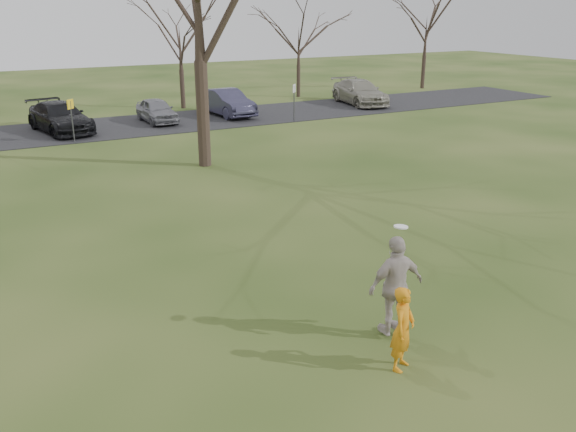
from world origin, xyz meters
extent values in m
plane|color=#1E380F|center=(0.00, 0.00, 0.00)|extent=(120.00, 120.00, 0.00)
cube|color=black|center=(0.00, 25.00, 0.02)|extent=(62.00, 6.50, 0.04)
imported|color=orange|center=(-0.11, -0.57, 0.80)|extent=(0.70, 0.64, 1.60)
imported|color=black|center=(-2.14, 24.95, 0.79)|extent=(3.11, 5.49, 1.50)
imported|color=slate|center=(3.04, 25.26, 0.70)|extent=(1.65, 3.89, 1.31)
imported|color=#323048|center=(7.34, 25.42, 0.81)|extent=(2.04, 4.79, 1.53)
imported|color=gray|center=(16.80, 25.38, 0.82)|extent=(2.93, 5.64, 1.56)
imported|color=#B3A6A0|center=(0.45, 0.40, 1.10)|extent=(1.22, 0.55, 2.04)
cylinder|color=white|center=(0.47, 0.38, 2.33)|extent=(0.27, 0.27, 0.05)
cylinder|color=#47474C|center=(-2.00, 22.00, 1.00)|extent=(0.06, 0.06, 2.00)
cube|color=yellow|center=(-2.00, 22.00, 1.85)|extent=(0.35, 0.35, 0.45)
cylinder|color=#47474C|center=(10.00, 22.00, 1.00)|extent=(0.06, 0.06, 2.00)
cube|color=silver|center=(10.00, 22.00, 1.85)|extent=(0.35, 0.35, 0.45)
camera|label=1|loc=(-6.39, -7.96, 6.24)|focal=37.67mm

